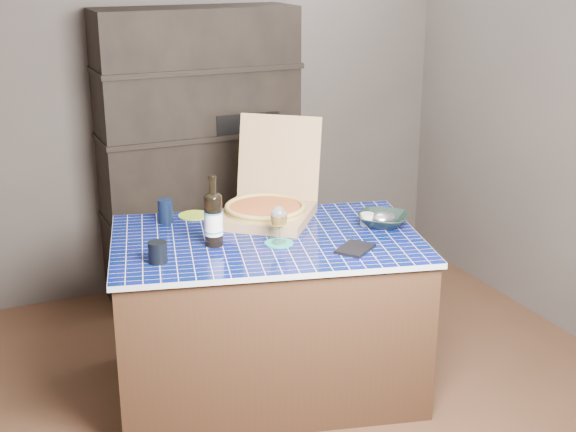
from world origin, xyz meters
name	(u,v)px	position (x,y,z in m)	size (l,w,h in m)	color
room	(304,158)	(0.00, 0.00, 1.25)	(3.50, 3.50, 3.50)	#523123
shelving_unit	(200,156)	(0.00, 1.53, 0.90)	(1.20, 0.41, 1.80)	black
kitchen_island	(267,314)	(-0.08, 0.24, 0.40)	(1.65, 1.26, 0.81)	#3F2218
pizza_box	(267,206)	(0.03, 0.51, 0.88)	(0.68, 0.70, 0.48)	#94694C
mead_bottle	(213,218)	(-0.34, 0.25, 0.94)	(0.09, 0.09, 0.34)	black
teal_trivet	(279,243)	(-0.06, 0.14, 0.81)	(0.14, 0.14, 0.01)	teal
wine_glass	(279,218)	(-0.06, 0.14, 0.94)	(0.08, 0.08, 0.18)	white
tumbler	(158,252)	(-0.64, 0.15, 0.86)	(0.09, 0.09, 0.09)	black
dvd_case	(355,249)	(0.23, -0.07, 0.82)	(0.13, 0.18, 0.01)	black
bowl	(383,220)	(0.52, 0.17, 0.84)	(0.25, 0.25, 0.06)	black
foil_contents	(383,218)	(0.52, 0.17, 0.85)	(0.13, 0.11, 0.06)	silver
white_jar	(367,219)	(0.45, 0.21, 0.84)	(0.07, 0.07, 0.06)	silver
navy_cup	(166,211)	(-0.46, 0.66, 0.87)	(0.08, 0.08, 0.12)	black
green_trivet	(194,215)	(-0.30, 0.70, 0.81)	(0.16, 0.16, 0.01)	#93BD28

